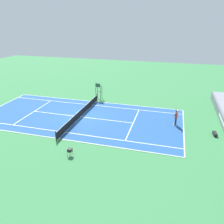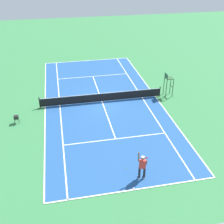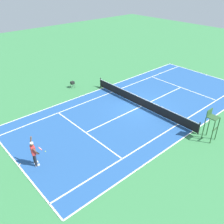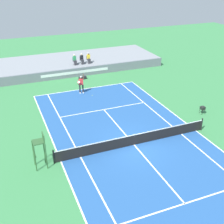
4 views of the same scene
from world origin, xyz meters
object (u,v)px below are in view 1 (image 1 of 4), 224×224
tennis_player (176,117)px  tennis_ball (165,127)px  ball_hopper (70,150)px  umpire_chair (99,89)px  equipment_bag (215,134)px

tennis_player → tennis_ball: 1.65m
ball_hopper → tennis_ball: bearing=136.0°
tennis_ball → umpire_chair: (-6.77, -9.90, 1.52)m
equipment_bag → ball_hopper: 14.50m
tennis_player → ball_hopper: 12.18m
tennis_ball → umpire_chair: size_ratio=0.03×
tennis_ball → ball_hopper: (7.81, -7.53, 0.54)m
umpire_chair → equipment_bag: size_ratio=2.64×
tennis_player → ball_hopper: (8.60, -8.61, -0.42)m
tennis_player → umpire_chair: umpire_chair is taller
tennis_ball → ball_hopper: 10.86m
tennis_player → umpire_chair: size_ratio=0.85×
tennis_ball → umpire_chair: umpire_chair is taller
tennis_player → ball_hopper: bearing=-45.0°
umpire_chair → ball_hopper: size_ratio=3.49×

